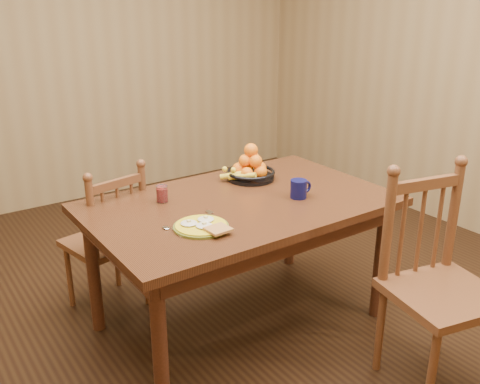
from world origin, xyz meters
TOP-DOWN VIEW (x-y plane):
  - room at (0.00, 0.00)m, footprint 4.52×5.02m
  - dining_table at (0.00, 0.00)m, footprint 1.60×1.00m
  - chair_far at (-0.54, 0.56)m, footprint 0.48×0.46m
  - chair_near at (0.49, -0.92)m, footprint 0.56×0.54m
  - breakfast_plate at (-0.35, -0.19)m, footprint 0.26×0.29m
  - fork at (-0.23, -0.11)m, footprint 0.04×0.18m
  - spoon at (-0.49, -0.12)m, footprint 0.04×0.16m
  - coffee_mug at (0.29, -0.14)m, footprint 0.13×0.09m
  - juice_glass at (-0.35, 0.22)m, footprint 0.06×0.06m
  - fruit_bowl at (0.25, 0.26)m, footprint 0.32×0.29m

SIDE VIEW (x-z plane):
  - chair_far at x=-0.54m, z-range -0.01..0.89m
  - chair_near at x=0.49m, z-range -0.01..1.03m
  - dining_table at x=0.00m, z-range 0.29..1.04m
  - fork at x=-0.23m, z-range 0.75..0.76m
  - spoon at x=-0.49m, z-range 0.75..0.76m
  - breakfast_plate at x=-0.35m, z-range 0.74..0.78m
  - juice_glass at x=-0.35m, z-range 0.75..0.84m
  - coffee_mug at x=0.29m, z-range 0.75..0.85m
  - fruit_bowl at x=0.25m, z-range 0.70..0.93m
  - room at x=0.00m, z-range -0.01..2.71m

